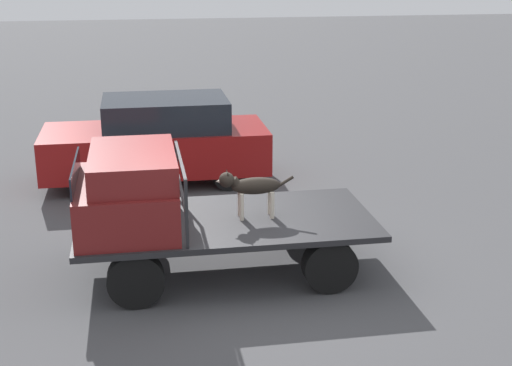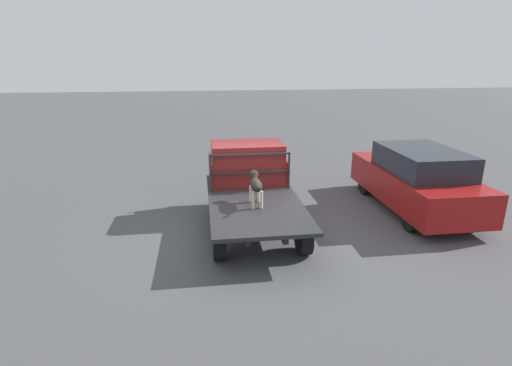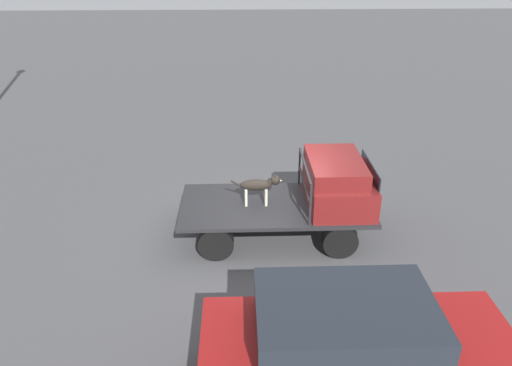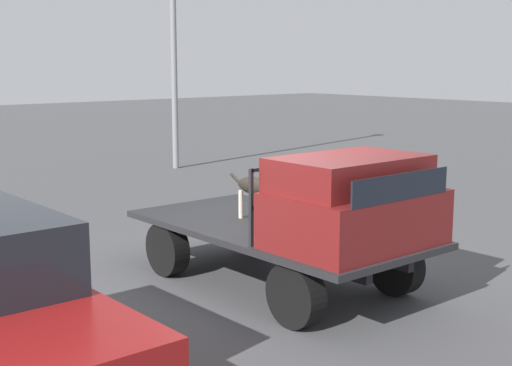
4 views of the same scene
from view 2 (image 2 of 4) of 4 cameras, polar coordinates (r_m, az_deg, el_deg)
ground_plane at (r=9.18m, az=-0.33°, el=-6.75°), size 80.00×80.00×0.00m
flatbed_truck at (r=8.96m, az=-0.33°, el=-3.41°), size 4.01×2.00×0.77m
truck_cab at (r=9.97m, az=-1.31°, el=2.84°), size 1.29×1.88×1.01m
truck_headboard at (r=9.28m, az=-0.82°, el=2.42°), size 0.04×1.88×0.88m
dog at (r=8.44m, az=-0.08°, el=-0.10°), size 1.07×0.23×0.69m
parked_sedan at (r=10.93m, az=21.93°, el=0.51°), size 4.21×1.78×1.63m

